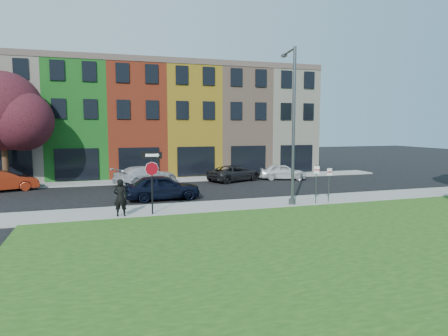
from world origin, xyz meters
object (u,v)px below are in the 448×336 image
object	(u,v)px
man	(120,198)
sedan_near	(162,187)
street_lamp	(292,126)
stop_sign	(152,170)

from	to	relation	value
man	sedan_near	world-z (taller)	man
man	street_lamp	xyz separation A→B (m)	(9.66, 0.34, 3.55)
stop_sign	man	size ratio (longest dim) A/B	1.70
stop_sign	man	world-z (taller)	stop_sign
stop_sign	sedan_near	xyz separation A→B (m)	(1.23, 4.49, -1.59)
sedan_near	street_lamp	size ratio (longest dim) A/B	0.53
man	sedan_near	xyz separation A→B (m)	(2.81, 4.48, -0.27)
stop_sign	sedan_near	world-z (taller)	stop_sign
stop_sign	street_lamp	world-z (taller)	street_lamp
stop_sign	street_lamp	distance (m)	8.39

